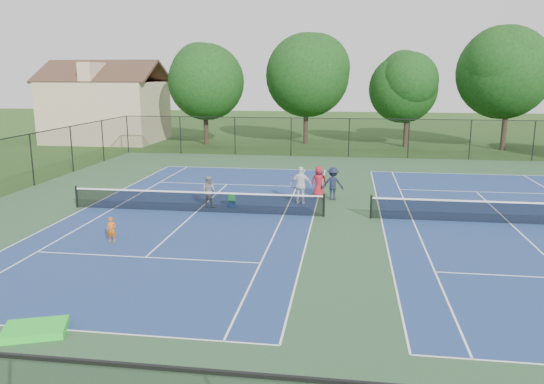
# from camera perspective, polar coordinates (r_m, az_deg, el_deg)

# --- Properties ---
(ground) EXTENTS (140.00, 140.00, 0.00)m
(ground) POSITION_cam_1_polar(r_m,az_deg,el_deg) (24.12, 8.07, -2.75)
(ground) COLOR #234716
(ground) RESTS_ON ground
(court_pad) EXTENTS (36.00, 36.00, 0.01)m
(court_pad) POSITION_cam_1_polar(r_m,az_deg,el_deg) (24.12, 8.07, -2.74)
(court_pad) COLOR #2B4C2C
(court_pad) RESTS_ON ground
(tennis_court_left) EXTENTS (12.00, 23.83, 1.07)m
(tennis_court_left) POSITION_cam_1_polar(r_m,az_deg,el_deg) (25.08, -8.14, -1.93)
(tennis_court_left) COLOR navy
(tennis_court_left) RESTS_ON ground
(tennis_court_right) EXTENTS (12.00, 23.83, 1.07)m
(tennis_court_right) POSITION_cam_1_polar(r_m,az_deg,el_deg) (25.11, 24.28, -2.92)
(tennis_court_right) COLOR navy
(tennis_court_right) RESTS_ON ground
(perimeter_fence) EXTENTS (36.08, 36.08, 3.02)m
(perimeter_fence) POSITION_cam_1_polar(r_m,az_deg,el_deg) (23.75, 8.18, 0.98)
(perimeter_fence) COLOR black
(perimeter_fence) RESTS_ON ground
(tree_back_a) EXTENTS (6.80, 6.80, 9.15)m
(tree_back_a) POSITION_cam_1_polar(r_m,az_deg,el_deg) (49.02, -7.26, 12.13)
(tree_back_a) COLOR #2D2116
(tree_back_a) RESTS_ON ground
(tree_back_b) EXTENTS (7.60, 7.60, 10.03)m
(tree_back_b) POSITION_cam_1_polar(r_m,az_deg,el_deg) (49.44, 3.73, 12.85)
(tree_back_b) COLOR #2D2116
(tree_back_b) RESTS_ON ground
(tree_back_c) EXTENTS (6.00, 6.00, 8.40)m
(tree_back_c) POSITION_cam_1_polar(r_m,az_deg,el_deg) (48.55, 14.47, 11.18)
(tree_back_c) COLOR #2D2116
(tree_back_c) RESTS_ON ground
(tree_back_d) EXTENTS (7.80, 7.80, 10.37)m
(tree_back_d) POSITION_cam_1_polar(r_m,az_deg,el_deg) (49.05, 24.22, 12.07)
(tree_back_d) COLOR #2D2116
(tree_back_d) RESTS_ON ground
(clapboard_house) EXTENTS (10.80, 8.10, 7.65)m
(clapboard_house) POSITION_cam_1_polar(r_m,az_deg,el_deg) (53.55, -17.37, 8.53)
(clapboard_house) COLOR tan
(clapboard_house) RESTS_ON ground
(child_player) EXTENTS (0.40, 0.30, 0.98)m
(child_player) POSITION_cam_1_polar(r_m,az_deg,el_deg) (21.28, -16.89, -3.89)
(child_player) COLOR #DD5D0E
(child_player) RESTS_ON ground
(instructor) EXTENTS (0.89, 0.78, 1.54)m
(instructor) POSITION_cam_1_polar(r_m,az_deg,el_deg) (25.82, -6.83, 0.07)
(instructor) COLOR gray
(instructor) RESTS_ON ground
(bystander_a) EXTENTS (1.11, 0.48, 1.88)m
(bystander_a) POSITION_cam_1_polar(r_m,az_deg,el_deg) (26.25, 3.14, 0.73)
(bystander_a) COLOR silver
(bystander_a) RESTS_ON ground
(bystander_b) EXTENTS (1.13, 0.71, 1.68)m
(bystander_b) POSITION_cam_1_polar(r_m,az_deg,el_deg) (27.30, 6.57, 0.91)
(bystander_b) COLOR #171D33
(bystander_b) RESTS_ON ground
(bystander_c) EXTENTS (0.82, 0.55, 1.66)m
(bystander_c) POSITION_cam_1_polar(r_m,az_deg,el_deg) (27.73, 5.06, 1.09)
(bystander_c) COLOR maroon
(bystander_c) RESTS_ON ground
(ball_crate) EXTENTS (0.41, 0.36, 0.29)m
(ball_crate) POSITION_cam_1_polar(r_m,az_deg,el_deg) (25.76, -4.35, -1.34)
(ball_crate) COLOR navy
(ball_crate) RESTS_ON ground
(ball_hopper) EXTENTS (0.38, 0.34, 0.42)m
(ball_hopper) POSITION_cam_1_polar(r_m,az_deg,el_deg) (25.68, -4.36, -0.57)
(ball_hopper) COLOR green
(ball_hopper) RESTS_ON ball_crate
(green_tarp) EXTENTS (1.74, 1.47, 0.20)m
(green_tarp) POSITION_cam_1_polar(r_m,az_deg,el_deg) (14.82, -24.13, -13.37)
(green_tarp) COLOR green
(green_tarp) RESTS_ON ground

